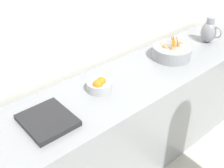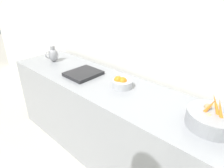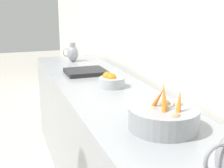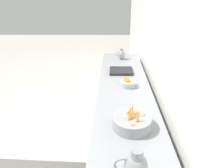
# 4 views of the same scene
# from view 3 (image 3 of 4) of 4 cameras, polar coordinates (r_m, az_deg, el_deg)

# --- Properties ---
(prep_counter) EXTENTS (0.66, 3.30, 0.89)m
(prep_counter) POSITION_cam_3_polar(r_m,az_deg,el_deg) (2.25, 0.64, -12.93)
(prep_counter) COLOR gray
(prep_counter) RESTS_ON ground_plane
(vegetable_colander) EXTENTS (0.35, 0.35, 0.24)m
(vegetable_colander) POSITION_cam_3_polar(r_m,az_deg,el_deg) (1.54, 9.60, -6.18)
(vegetable_colander) COLOR gray
(vegetable_colander) RESTS_ON prep_counter
(orange_bowl) EXTENTS (0.19, 0.19, 0.11)m
(orange_bowl) POSITION_cam_3_polar(r_m,az_deg,el_deg) (2.26, -0.15, 0.57)
(orange_bowl) COLOR #ADAFB5
(orange_bowl) RESTS_ON prep_counter
(metal_pitcher_short) EXTENTS (0.17, 0.12, 0.20)m
(metal_pitcher_short) POSITION_cam_3_polar(r_m,az_deg,el_deg) (3.28, -7.32, 5.75)
(metal_pitcher_short) COLOR #939399
(metal_pitcher_short) RESTS_ON prep_counter
(counter_sink_basin) EXTENTS (0.34, 0.30, 0.04)m
(counter_sink_basin) POSITION_cam_3_polar(r_m,az_deg,el_deg) (2.70, -4.93, 2.29)
(counter_sink_basin) COLOR #232326
(counter_sink_basin) RESTS_ON prep_counter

